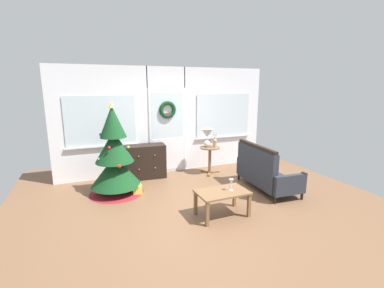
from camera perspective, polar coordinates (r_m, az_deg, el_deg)
The scene contains 11 objects.
ground_plane at distance 5.08m, azimuth 1.82°, elevation -12.39°, with size 6.76×6.76×0.00m, color brown.
back_wall_with_door at distance 6.63m, azimuth -5.34°, elevation 4.97°, with size 5.20×0.19×2.55m.
christmas_tree at distance 5.52m, azimuth -15.95°, elevation -3.15°, with size 1.07×1.07×1.82m.
dresser_cabinet at distance 6.38m, azimuth -9.76°, elevation -3.63°, with size 0.93×0.49×0.78m.
settee_sofa at distance 5.78m, azimuth 14.86°, elevation -5.69°, with size 0.79×1.53×0.96m.
side_table at distance 6.57m, azimuth 3.77°, elevation -2.27°, with size 0.50×0.48×0.66m.
table_lamp at distance 6.48m, azimuth 3.20°, elevation 1.83°, with size 0.28×0.28×0.44m.
flower_vase at distance 6.49m, azimuth 4.84°, elevation 0.32°, with size 0.11×0.10×0.35m.
coffee_table at distance 4.54m, azimuth 6.38°, elevation -10.61°, with size 0.85×0.54×0.42m.
wine_glass at distance 4.51m, azimuth 8.29°, elevation -7.97°, with size 0.08×0.08×0.20m.
gift_box at distance 5.56m, azimuth -11.51°, elevation -9.36°, with size 0.18×0.16×0.18m, color #D8C64C.
Camera 1 is at (-1.86, -4.23, 2.12)m, focal length 25.31 mm.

